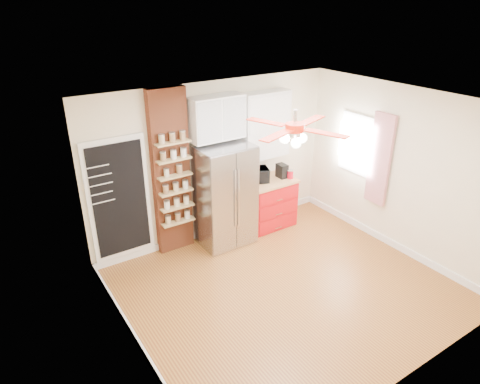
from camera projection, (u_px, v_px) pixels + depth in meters
floor at (286, 288)px, 6.28m from camera, size 4.50×4.50×0.00m
ceiling at (296, 106)px, 5.15m from camera, size 4.50×4.50×0.00m
wall_back at (215, 161)px, 7.23m from camera, size 4.50×0.02×2.70m
wall_front at (420, 282)px, 4.20m from camera, size 4.50×0.02×2.70m
wall_left at (128, 257)px, 4.59m from camera, size 0.02×4.00×2.70m
wall_right at (399, 171)px, 6.84m from camera, size 0.02×4.00×2.70m
chalkboard at (120, 200)px, 6.46m from camera, size 0.95×0.05×1.95m
brick_pillar at (171, 173)px, 6.74m from camera, size 0.60×0.16×2.70m
fridge at (224, 195)px, 7.12m from camera, size 0.90×0.70×1.75m
upper_glass_cabinet at (217, 118)px, 6.74m from camera, size 0.90×0.35×0.70m
red_cabinet at (268, 203)px, 7.82m from camera, size 0.94×0.64×0.90m
upper_shelf_unit at (265, 125)px, 7.35m from camera, size 0.90×0.30×1.15m
window at (357, 144)px, 7.43m from camera, size 0.04×0.75×1.05m
curtain at (380, 160)px, 7.03m from camera, size 0.06×0.40×1.55m
ceiling_fan at (295, 128)px, 5.26m from camera, size 1.40×1.40×0.44m
toaster_oven at (255, 175)px, 7.53m from camera, size 0.53×0.45×0.25m
coffee_maker at (282, 171)px, 7.71m from camera, size 0.15×0.21×0.25m
canister_left at (290, 175)px, 7.69m from camera, size 0.13×0.13×0.15m
canister_right at (285, 172)px, 7.80m from camera, size 0.13×0.13×0.14m
pantry_jar_oats at (166, 173)px, 6.54m from camera, size 0.08×0.08×0.12m
pantry_jar_beans at (179, 169)px, 6.66m from camera, size 0.12×0.12×0.14m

